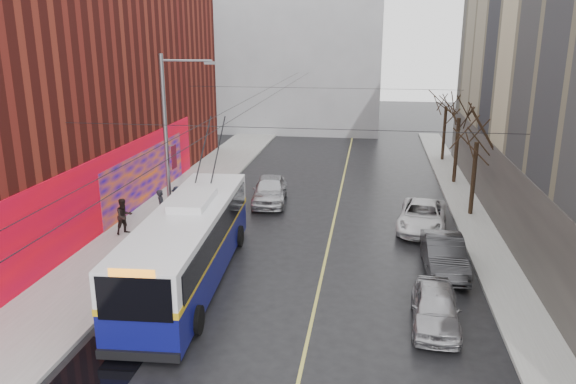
% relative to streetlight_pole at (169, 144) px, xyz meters
% --- Properties ---
extents(ground, '(140.00, 140.00, 0.00)m').
position_rel_streetlight_pole_xyz_m(ground, '(6.14, -10.00, -4.85)').
color(ground, black).
rests_on(ground, ground).
extents(sidewalk_left, '(4.00, 60.00, 0.15)m').
position_rel_streetlight_pole_xyz_m(sidewalk_left, '(-1.86, 2.00, -4.77)').
color(sidewalk_left, gray).
rests_on(sidewalk_left, ground).
extents(sidewalk_right, '(2.00, 60.00, 0.15)m').
position_rel_streetlight_pole_xyz_m(sidewalk_right, '(15.14, 2.00, -4.77)').
color(sidewalk_right, gray).
rests_on(sidewalk_right, ground).
extents(lane_line, '(0.12, 50.00, 0.01)m').
position_rel_streetlight_pole_xyz_m(lane_line, '(7.64, 4.00, -4.84)').
color(lane_line, '#BFB74C').
rests_on(lane_line, ground).
extents(building_left, '(12.11, 36.00, 14.00)m').
position_rel_streetlight_pole_xyz_m(building_left, '(-9.85, 3.99, 2.14)').
color(building_left, '#541510').
rests_on(building_left, ground).
extents(building_far, '(20.50, 12.10, 18.00)m').
position_rel_streetlight_pole_xyz_m(building_far, '(0.14, 34.99, 4.17)').
color(building_far, gray).
rests_on(building_far, ground).
extents(streetlight_pole, '(2.65, 0.60, 9.00)m').
position_rel_streetlight_pole_xyz_m(streetlight_pole, '(0.00, 0.00, 0.00)').
color(streetlight_pole, slate).
rests_on(streetlight_pole, ground).
extents(catenary_wires, '(18.00, 60.00, 0.22)m').
position_rel_streetlight_pole_xyz_m(catenary_wires, '(3.60, 4.77, 1.40)').
color(catenary_wires, black).
extents(tree_near, '(3.20, 3.20, 6.40)m').
position_rel_streetlight_pole_xyz_m(tree_near, '(15.14, 6.00, 0.13)').
color(tree_near, black).
rests_on(tree_near, ground).
extents(tree_mid, '(3.20, 3.20, 6.68)m').
position_rel_streetlight_pole_xyz_m(tree_mid, '(15.14, 13.00, 0.41)').
color(tree_mid, black).
rests_on(tree_mid, ground).
extents(tree_far, '(3.20, 3.20, 6.57)m').
position_rel_streetlight_pole_xyz_m(tree_far, '(15.14, 20.00, 0.30)').
color(tree_far, black).
rests_on(tree_far, ground).
extents(puddle, '(2.29, 3.31, 0.01)m').
position_rel_streetlight_pole_xyz_m(puddle, '(1.55, -10.98, -4.84)').
color(puddle, black).
rests_on(puddle, ground).
extents(pigeons_flying, '(2.82, 3.06, 2.38)m').
position_rel_streetlight_pole_xyz_m(pigeons_flying, '(4.16, -0.23, 2.01)').
color(pigeons_flying, slate).
extents(trolleybus, '(3.48, 12.68, 5.95)m').
position_rel_streetlight_pole_xyz_m(trolleybus, '(2.30, -4.59, -3.19)').
color(trolleybus, '#0B0D55').
rests_on(trolleybus, ground).
extents(parked_car_a, '(1.85, 4.16, 1.39)m').
position_rel_streetlight_pole_xyz_m(parked_car_a, '(11.94, -6.80, -4.15)').
color(parked_car_a, '#9D9CA0').
rests_on(parked_car_a, ground).
extents(parked_car_b, '(1.71, 4.64, 1.52)m').
position_rel_streetlight_pole_xyz_m(parked_car_b, '(12.77, -1.96, -4.09)').
color(parked_car_b, '#292A2C').
rests_on(parked_car_b, ground).
extents(parked_car_c, '(3.06, 5.39, 1.42)m').
position_rel_streetlight_pole_xyz_m(parked_car_c, '(12.28, 3.39, -4.14)').
color(parked_car_c, silver).
rests_on(parked_car_c, ground).
extents(following_car, '(2.42, 5.01, 1.65)m').
position_rel_streetlight_pole_xyz_m(following_car, '(3.58, 6.73, -4.02)').
color(following_car, '#B0B1B5').
rests_on(following_car, ground).
extents(pedestrian_a, '(0.66, 0.80, 1.88)m').
position_rel_streetlight_pole_xyz_m(pedestrian_a, '(-1.29, 1.72, -3.76)').
color(pedestrian_a, black).
rests_on(pedestrian_a, sidewalk_left).
extents(pedestrian_b, '(1.09, 1.13, 1.83)m').
position_rel_streetlight_pole_xyz_m(pedestrian_b, '(-2.61, 0.02, -3.78)').
color(pedestrian_b, black).
rests_on(pedestrian_b, sidewalk_left).
extents(pedestrian_c, '(1.10, 1.23, 1.65)m').
position_rel_streetlight_pole_xyz_m(pedestrian_c, '(-0.95, 3.23, -3.87)').
color(pedestrian_c, black).
rests_on(pedestrian_c, sidewalk_left).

